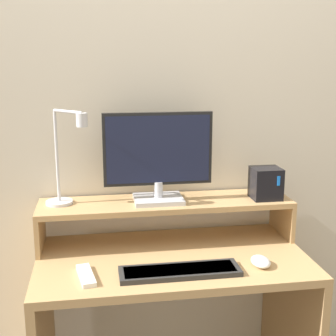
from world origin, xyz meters
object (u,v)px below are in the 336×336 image
at_px(keyboard, 181,271).
at_px(remote_control, 86,275).
at_px(mouse, 261,261).
at_px(monitor, 158,156).
at_px(router_dock, 266,183).
at_px(desk_lamp, 66,165).

relative_size(keyboard, remote_control, 2.52).
bearing_deg(mouse, monitor, 138.59).
xyz_separation_m(keyboard, mouse, (0.30, 0.02, 0.01)).
distance_m(router_dock, remote_control, 0.81).
bearing_deg(remote_control, mouse, -0.40).
relative_size(mouse, remote_control, 0.58).
distance_m(keyboard, mouse, 0.30).
bearing_deg(remote_control, router_dock, 19.49).
xyz_separation_m(router_dock, mouse, (-0.11, -0.26, -0.22)).
bearing_deg(mouse, remote_control, 179.60).
height_order(keyboard, remote_control, keyboard).
xyz_separation_m(desk_lamp, router_dock, (0.80, -0.03, -0.10)).
relative_size(monitor, keyboard, 1.02).
bearing_deg(keyboard, desk_lamp, 142.08).
bearing_deg(remote_control, monitor, 44.76).
distance_m(monitor, desk_lamp, 0.36).
height_order(monitor, remote_control, monitor).
bearing_deg(mouse, desk_lamp, 157.29).
bearing_deg(keyboard, monitor, 96.48).
bearing_deg(router_dock, desk_lamp, 178.15).
distance_m(desk_lamp, router_dock, 0.80).
bearing_deg(monitor, mouse, -41.41).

